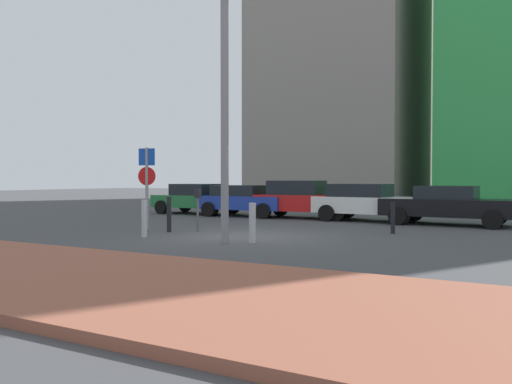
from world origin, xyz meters
The scene contains 15 objects.
ground_plane centered at (0.00, 0.00, 0.00)m, with size 120.00×120.00×0.00m, color #424244.
sidewalk_brick centered at (0.00, -6.70, 0.07)m, with size 40.00×4.31×0.14m, color #93513D.
parked_car_green centered at (-6.64, 7.17, 0.73)m, with size 4.18×2.10×1.41m.
parked_car_blue centered at (-3.94, 6.84, 0.73)m, with size 3.95×1.96×1.36m.
parked_car_red centered at (-1.19, 7.10, 0.80)m, with size 4.61×2.22×1.57m.
parked_car_white centered at (1.59, 6.91, 0.76)m, with size 4.33×2.18×1.44m.
parked_car_black centered at (4.54, 6.65, 0.73)m, with size 4.59×2.20×1.39m.
parking_sign_post centered at (-3.88, 0.43, 1.67)m, with size 0.59×0.19×2.66m.
parking_meter centered at (-1.96, 0.57, 0.86)m, with size 0.18×0.14×1.32m.
street_lamp centered at (0.33, -1.51, 3.86)m, with size 0.70×0.36×6.51m.
traffic_bollard_near centered at (3.53, 2.80, 0.47)m, with size 0.13×0.13×0.94m, color black.
traffic_bollard_mid centered at (-2.38, -1.43, 0.52)m, with size 0.14×0.14×1.05m, color #B7B7BC.
traffic_bollard_far centered at (0.89, -1.08, 0.51)m, with size 0.18×0.18×1.02m, color #B7B7BC.
traffic_bollard_edge centered at (-2.63, 0.00, 0.55)m, with size 0.14×0.14×1.10m, color black.
building_under_construction centered at (-6.75, 29.01, 11.56)m, with size 11.73×14.68×23.12m, color gray.
Camera 1 is at (7.13, -12.38, 1.63)m, focal length 35.58 mm.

